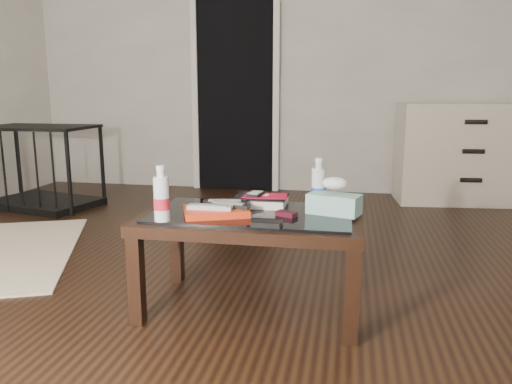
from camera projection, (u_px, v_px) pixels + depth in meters
ground at (208, 274)px, 2.79m from camera, size 5.00×5.00×0.00m
doorway at (235, 89)px, 5.04m from camera, size 0.90×0.08×2.07m
coffee_table at (252, 226)px, 2.29m from camera, size 1.00×0.60×0.46m
dresser at (466, 154)px, 4.53m from camera, size 1.24×0.61×0.90m
pet_crate at (43, 180)px, 4.40m from camera, size 1.02×0.80×0.71m
magazines at (216, 211)px, 2.23m from camera, size 0.34×0.30×0.03m
remote_silver at (210, 207)px, 2.20m from camera, size 0.20×0.05×0.02m
remote_black_front at (228, 205)px, 2.24m from camera, size 0.21×0.09×0.02m
remote_black_back at (225, 202)px, 2.30m from camera, size 0.21×0.08×0.02m
textbook at (261, 201)px, 2.41m from camera, size 0.25×0.20×0.05m
dvd_mailers at (264, 195)px, 2.41m from camera, size 0.19×0.14×0.01m
ipod at (255, 194)px, 2.39m from camera, size 0.08×0.11×0.02m
flip_phone at (287, 214)px, 2.20m from camera, size 0.10×0.08×0.02m
wallet at (267, 224)px, 2.04m from camera, size 0.12×0.08×0.02m
water_bottle_left at (161, 193)px, 2.11m from camera, size 0.07×0.07×0.24m
water_bottle_right at (319, 183)px, 2.34m from camera, size 0.07×0.07×0.24m
tissue_box at (334, 204)px, 2.24m from camera, size 0.26×0.18×0.09m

